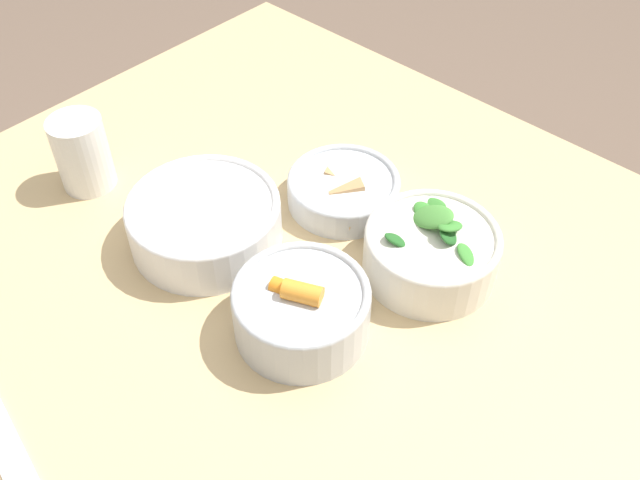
% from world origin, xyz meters
% --- Properties ---
extents(dining_table, '(1.00, 0.88, 0.77)m').
position_xyz_m(dining_table, '(0.00, 0.00, 0.64)').
color(dining_table, tan).
rests_on(dining_table, ground_plane).
extents(bowl_carrots, '(0.15, 0.15, 0.08)m').
position_xyz_m(bowl_carrots, '(-0.08, 0.07, 0.81)').
color(bowl_carrots, silver).
rests_on(bowl_carrots, dining_table).
extents(bowl_greens, '(0.16, 0.16, 0.09)m').
position_xyz_m(bowl_greens, '(-0.13, -0.10, 0.81)').
color(bowl_greens, silver).
rests_on(bowl_greens, dining_table).
extents(bowl_beans_hotdog, '(0.19, 0.19, 0.06)m').
position_xyz_m(bowl_beans_hotdog, '(0.11, 0.05, 0.80)').
color(bowl_beans_hotdog, white).
rests_on(bowl_beans_hotdog, dining_table).
extents(bowl_cookies, '(0.15, 0.15, 0.04)m').
position_xyz_m(bowl_cookies, '(0.03, -0.12, 0.79)').
color(bowl_cookies, silver).
rests_on(bowl_cookies, dining_table).
extents(cup, '(0.07, 0.07, 0.10)m').
position_xyz_m(cup, '(0.31, 0.09, 0.82)').
color(cup, silver).
rests_on(cup, dining_table).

